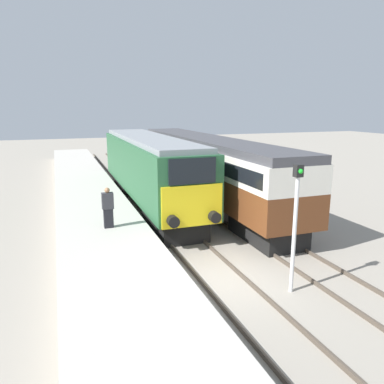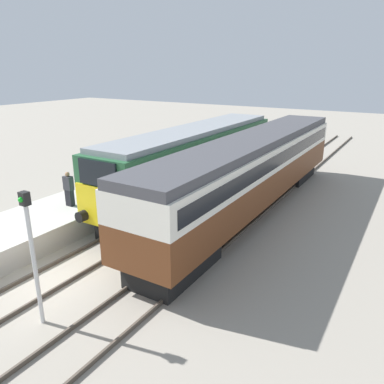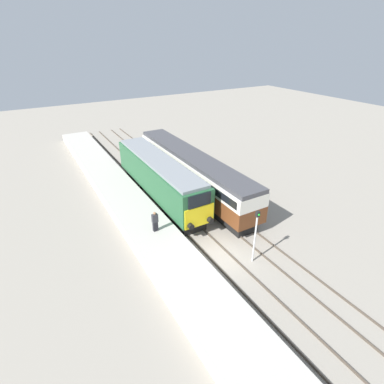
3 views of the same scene
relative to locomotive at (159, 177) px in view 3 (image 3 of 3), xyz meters
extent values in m
plane|color=gray|center=(0.00, -9.92, -2.22)|extent=(120.00, 120.00, 0.00)
cube|color=#B7B2A8|center=(-3.30, -1.92, -1.75)|extent=(3.50, 50.00, 0.94)
cube|color=#4C4238|center=(-0.72, -4.92, -2.15)|extent=(0.07, 60.00, 0.14)
cube|color=#4C4238|center=(0.72, -4.92, -2.15)|extent=(0.07, 60.00, 0.14)
cube|color=#4C4238|center=(2.68, -4.92, -2.15)|extent=(0.07, 60.00, 0.14)
cube|color=#4C4238|center=(4.12, -4.92, -2.15)|extent=(0.07, 60.00, 0.14)
cube|color=black|center=(0.00, -4.59, -1.72)|extent=(2.03, 4.00, 1.00)
cube|color=black|center=(0.00, 4.67, -1.72)|extent=(2.03, 4.00, 1.00)
cube|color=#235633|center=(0.00, 0.04, 0.14)|extent=(2.70, 14.26, 2.73)
cube|color=yellow|center=(0.00, -7.13, -0.40)|extent=(2.48, 0.10, 1.64)
cube|color=black|center=(0.00, -7.13, 0.97)|extent=(1.89, 0.10, 0.98)
cube|color=gray|center=(0.00, 0.04, 1.63)|extent=(2.38, 13.69, 0.24)
cylinder|color=black|center=(-0.85, -7.34, -0.87)|extent=(0.44, 0.35, 0.44)
cylinder|color=black|center=(0.85, -7.34, -0.87)|extent=(0.44, 0.35, 0.44)
cube|color=black|center=(3.40, -7.05, -1.75)|extent=(1.89, 3.60, 0.95)
cube|color=black|center=(3.40, 6.89, -1.75)|extent=(1.89, 3.60, 0.95)
cube|color=brown|center=(3.40, -0.08, -0.56)|extent=(2.70, 18.34, 1.42)
cube|color=silver|center=(3.40, -0.08, 0.71)|extent=(2.71, 18.34, 1.12)
cube|color=black|center=(3.40, -0.08, 0.71)|extent=(2.75, 17.60, 0.61)
cube|color=#424247|center=(3.40, -0.08, 1.45)|extent=(2.48, 18.34, 0.36)
cube|color=black|center=(-3.07, -5.99, -0.90)|extent=(0.36, 0.24, 0.76)
cube|color=#333338|center=(-3.07, -5.99, -0.20)|extent=(0.44, 0.26, 0.63)
sphere|color=#9E704C|center=(-3.07, -5.99, 0.22)|extent=(0.21, 0.21, 0.21)
cylinder|color=silver|center=(1.70, -11.36, -0.42)|extent=(0.12, 0.12, 3.60)
cube|color=black|center=(1.70, -11.36, 1.56)|extent=(0.24, 0.20, 0.36)
sphere|color=green|center=(1.70, -11.47, 1.56)|extent=(0.14, 0.14, 0.14)
camera|label=1|loc=(-4.78, -20.26, 3.35)|focal=35.00mm
camera|label=2|loc=(10.08, -16.84, 4.75)|focal=35.00mm
camera|label=3|loc=(-9.88, -23.15, 11.48)|focal=28.00mm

